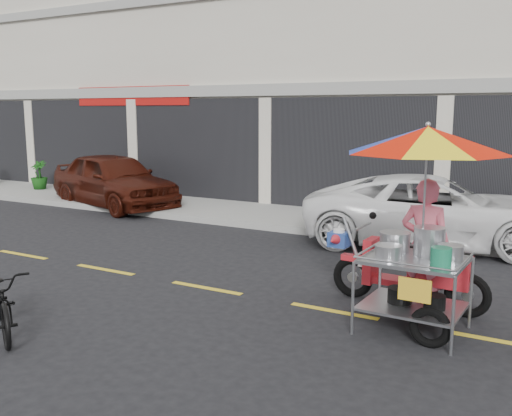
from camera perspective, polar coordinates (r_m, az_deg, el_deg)
The scene contains 8 objects.
ground at distance 7.60m, azimuth 7.80°, elevation -10.20°, with size 90.00×90.00×0.00m, color black.
sidewalk at distance 12.69m, azimuth 16.99°, elevation -2.08°, with size 45.00×3.00×0.15m, color gray.
centerline at distance 7.60m, azimuth 7.80°, elevation -10.17°, with size 42.00×0.10×0.01m, color gold.
maroon_sedan at distance 15.75m, azimuth -14.03°, elevation 2.74°, with size 1.74×4.34×1.48m, color #381008.
white_pickup at distance 11.44m, azimuth 17.31°, elevation -0.28°, with size 2.25×4.87×1.35m, color white.
plant_short at distance 19.03m, azimuth -20.88°, elevation 3.11°, with size 0.50×0.50×0.89m, color #124110.
near_bicycle at distance 7.32m, azimuth -24.12°, elevation -8.40°, with size 0.54×1.56×0.82m, color black.
food_vendor_rig at distance 7.08m, azimuth 16.35°, elevation 0.93°, with size 2.44×2.01×2.47m.
Camera 1 is at (2.58, -6.67, 2.58)m, focal length 40.00 mm.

